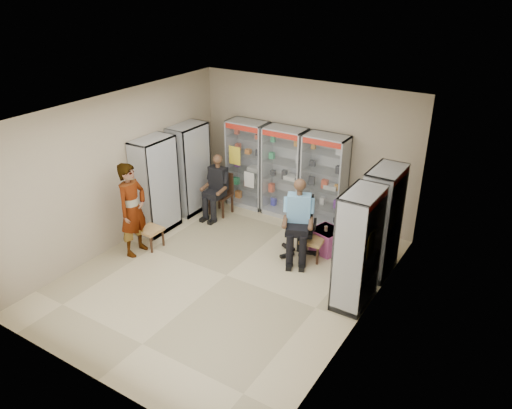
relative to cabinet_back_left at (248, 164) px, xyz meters
The scene contains 18 objects.
floor 3.18m from the cabinet_back_left, 64.54° to the right, with size 6.00×6.00×0.00m, color #C9B88B.
room_shell 3.18m from the cabinet_back_left, 64.54° to the right, with size 5.02×6.02×3.01m.
cabinet_back_left is the anchor object (origin of this frame).
cabinet_back_mid 0.95m from the cabinet_back_left, ahead, with size 0.90×0.50×2.00m, color #ACB0B4.
cabinet_back_right 1.90m from the cabinet_back_left, ahead, with size 0.90×0.50×2.00m, color #AEB0B6.
cabinet_right_far 3.71m from the cabinet_back_left, 17.75° to the right, with size 0.50×0.90×2.00m, color #ADB0B4.
cabinet_right_near 4.18m from the cabinet_back_left, 32.28° to the right, with size 0.50×0.90×2.00m, color silver.
cabinet_left_far 1.32m from the cabinet_back_left, 135.00° to the right, with size 0.50×0.90×2.00m, color #9FA2A6.
cabinet_left_near 2.23m from the cabinet_back_left, 114.61° to the right, with size 0.50×0.90×2.00m, color #B7B9BF.
wooden_chair 0.94m from the cabinet_back_left, 108.90° to the right, with size 0.42×0.42×0.94m, color black.
seated_customer 0.88m from the cabinet_back_left, 107.77° to the right, with size 0.44×0.60×1.34m, color black, non-canonical shape.
office_chair 2.51m from the cabinet_back_left, 33.76° to the right, with size 0.64×0.64×1.18m, color black.
seated_shopkeeper 2.51m from the cabinet_back_left, 34.71° to the right, with size 0.49×0.69×1.50m, color #6CA2D5, non-canonical shape.
pink_trunk 2.76m from the cabinet_back_left, 21.82° to the right, with size 0.49×0.47×0.47m, color #A0407A.
tea_glass 2.71m from the cabinet_back_left, 22.93° to the right, with size 0.07×0.07×0.10m, color #592A07.
woven_stool_a 2.82m from the cabinet_back_left, 30.40° to the right, with size 0.42×0.42×0.42m, color olive.
woven_stool_b 2.85m from the cabinet_back_left, 101.57° to the right, with size 0.41×0.41×0.41m, color #A57345.
standing_man 3.05m from the cabinet_back_left, 102.31° to the right, with size 0.67×0.44×1.85m, color gray.
Camera 1 is at (4.49, -6.14, 5.05)m, focal length 35.00 mm.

